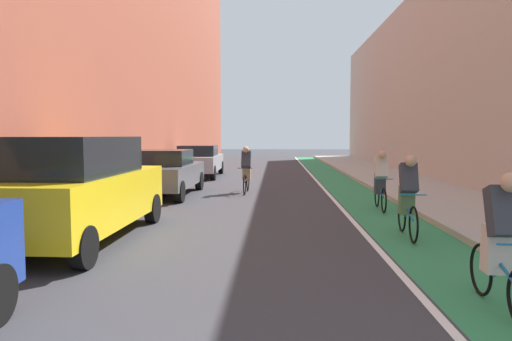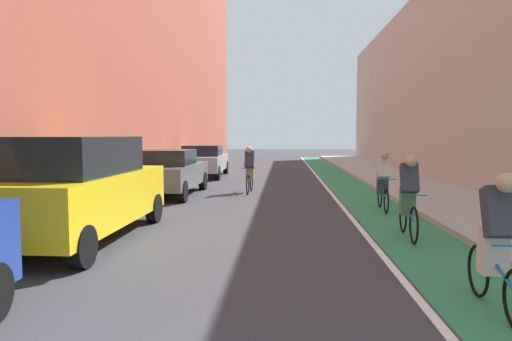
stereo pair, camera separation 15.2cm
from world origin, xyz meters
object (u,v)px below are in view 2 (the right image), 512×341
object	(u,v)px
parked_sedan_gray	(167,172)
cyclist_lead	(497,238)
cyclist_trailing	(383,180)
cyclist_far	(250,169)
parked_sedan_silver	(204,161)
cyclist_mid	(409,194)
parked_suv_yellow_cab	(79,188)

from	to	relation	value
parked_sedan_gray	cyclist_lead	distance (m)	11.64
cyclist_lead	cyclist_trailing	xyz separation A→B (m)	(0.27, 7.15, -0.04)
cyclist_trailing	cyclist_far	world-z (taller)	cyclist_far
parked_sedan_silver	cyclist_mid	world-z (taller)	cyclist_mid
parked_sedan_gray	parked_sedan_silver	bearing A→B (deg)	89.99
parked_suv_yellow_cab	cyclist_trailing	distance (m)	7.66
parked_sedan_gray	cyclist_mid	xyz separation A→B (m)	(6.31, -6.00, 0.07)
parked_suv_yellow_cab	cyclist_lead	world-z (taller)	parked_suv_yellow_cab
parked_suv_yellow_cab	cyclist_far	distance (m)	7.94
parked_suv_yellow_cab	cyclist_trailing	bearing A→B (deg)	31.30
parked_sedan_gray	cyclist_mid	distance (m)	8.71
parked_sedan_silver	cyclist_trailing	size ratio (longest dim) A/B	2.75
parked_sedan_silver	parked_sedan_gray	bearing A→B (deg)	-90.01
cyclist_lead	cyclist_far	bearing A→B (deg)	108.57
parked_sedan_silver	cyclist_trailing	distance (m)	11.64
parked_sedan_silver	cyclist_far	world-z (taller)	cyclist_far
parked_suv_yellow_cab	cyclist_lead	bearing A→B (deg)	-26.82
cyclist_far	parked_sedan_silver	bearing A→B (deg)	113.72
cyclist_trailing	parked_sedan_gray	bearing A→B (deg)	157.85
parked_suv_yellow_cab	cyclist_trailing	world-z (taller)	parked_suv_yellow_cab
cyclist_mid	cyclist_far	world-z (taller)	cyclist_far
parked_suv_yellow_cab	cyclist_mid	distance (m)	6.35
parked_suv_yellow_cab	cyclist_mid	size ratio (longest dim) A/B	2.75
parked_sedan_silver	cyclist_mid	distance (m)	14.42
parked_sedan_gray	parked_sedan_silver	size ratio (longest dim) A/B	0.94
parked_sedan_gray	cyclist_trailing	bearing A→B (deg)	-22.15
parked_sedan_gray	cyclist_trailing	xyz separation A→B (m)	(6.54, -2.66, 0.02)
parked_suv_yellow_cab	cyclist_far	world-z (taller)	parked_suv_yellow_cab
parked_sedan_silver	cyclist_mid	bearing A→B (deg)	-64.04
cyclist_mid	cyclist_trailing	bearing A→B (deg)	86.11
parked_suv_yellow_cab	parked_sedan_gray	world-z (taller)	parked_suv_yellow_cab
parked_sedan_gray	cyclist_lead	bearing A→B (deg)	-57.41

